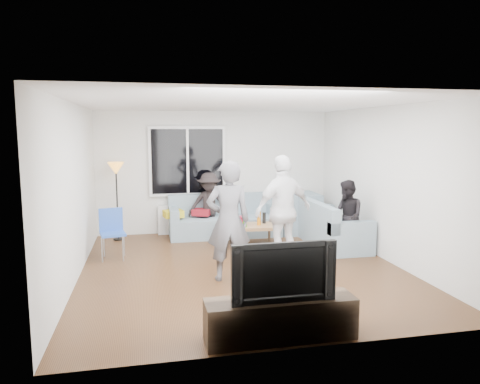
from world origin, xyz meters
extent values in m
cube|color=#56351C|center=(0.00, 0.00, -0.02)|extent=(5.00, 5.50, 0.04)
cube|color=white|center=(0.00, 0.00, 2.62)|extent=(5.00, 5.50, 0.04)
cube|color=silver|center=(0.00, 2.77, 1.30)|extent=(5.00, 0.04, 2.60)
cube|color=silver|center=(0.00, -2.77, 1.30)|extent=(5.00, 0.04, 2.60)
cube|color=silver|center=(-2.52, 0.00, 1.30)|extent=(0.04, 5.50, 2.60)
cube|color=silver|center=(2.52, 0.00, 1.30)|extent=(0.04, 5.50, 2.60)
cube|color=white|center=(-0.60, 2.69, 1.55)|extent=(1.62, 0.06, 1.47)
cube|color=black|center=(-0.60, 2.65, 1.55)|extent=(1.50, 0.02, 1.35)
cube|color=white|center=(-0.60, 2.64, 1.55)|extent=(0.05, 0.03, 1.35)
cube|color=silver|center=(-0.60, 2.65, 0.31)|extent=(1.30, 0.12, 0.62)
imported|color=#255E2A|center=(-0.19, 2.62, 0.79)|extent=(0.22, 0.20, 0.34)
imported|color=white|center=(-0.87, 2.62, 0.71)|extent=(0.20, 0.20, 0.19)
cube|color=gray|center=(1.72, 2.27, 0.42)|extent=(0.85, 0.85, 0.85)
cube|color=gold|center=(-0.94, 2.25, 0.51)|extent=(0.43, 0.39, 0.14)
cube|color=maroon|center=(-0.35, 2.33, 0.51)|extent=(0.45, 0.41, 0.13)
cube|color=#9D714C|center=(0.41, 1.37, 0.20)|extent=(1.16, 0.71, 0.40)
cylinder|color=maroon|center=(0.32, 1.41, 0.49)|extent=(0.17, 0.17, 0.17)
imported|color=#515055|center=(-0.30, -0.51, 0.88)|extent=(0.65, 0.44, 1.77)
imported|color=white|center=(0.71, 0.05, 0.90)|extent=(1.14, 0.76, 1.81)
imported|color=black|center=(2.02, 0.47, 0.66)|extent=(0.54, 0.68, 1.33)
imported|color=black|center=(-0.20, 2.30, 0.67)|extent=(0.92, 0.61, 1.33)
cube|color=#35281A|center=(-0.11, -2.50, 0.22)|extent=(1.60, 0.40, 0.44)
imported|color=black|center=(-0.11, -2.50, 0.76)|extent=(1.10, 0.14, 0.63)
cylinder|color=orange|center=(0.62, 1.32, 0.54)|extent=(0.07, 0.07, 0.28)
cylinder|color=#2D8818|center=(0.33, 1.23, 0.50)|extent=(0.08, 0.08, 0.20)
cylinder|color=black|center=(0.76, 1.47, 0.51)|extent=(0.07, 0.07, 0.21)
camera|label=1|loc=(-1.45, -6.81, 2.19)|focal=33.49mm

